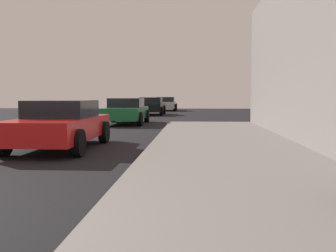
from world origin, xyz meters
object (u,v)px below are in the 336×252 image
object	(u,v)px
car_red	(60,124)
car_black	(151,106)
car_silver	(166,104)
car_green	(126,111)

from	to	relation	value
car_red	car_black	size ratio (longest dim) A/B	1.03
car_black	car_silver	world-z (taller)	same
car_green	car_black	bearing A→B (deg)	-91.51
car_red	car_black	xyz separation A→B (m)	(0.42, 18.64, -0.00)
car_silver	car_green	bearing A→B (deg)	87.47
car_silver	car_black	bearing A→B (deg)	86.31
car_red	car_green	world-z (taller)	same
car_red	car_green	xyz separation A→B (m)	(0.17, 9.23, 0.00)
car_black	car_red	bearing A→B (deg)	88.71
car_red	car_silver	bearing A→B (deg)	-92.03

